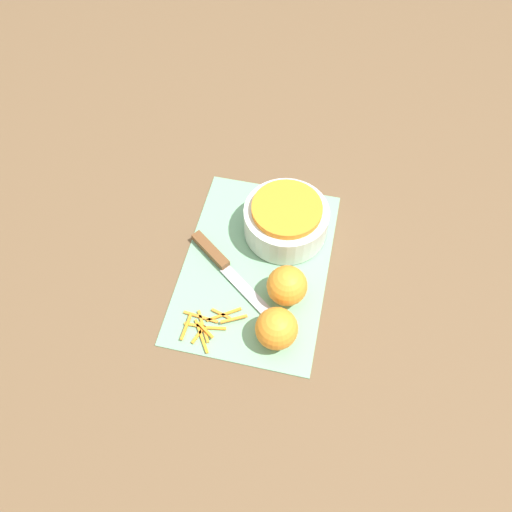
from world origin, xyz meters
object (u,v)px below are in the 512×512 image
Objects in this scene: bowl_speckled at (286,219)px; knife at (219,260)px; orange_left at (287,286)px; orange_right at (277,329)px.

bowl_speckled is 0.16m from knife.
orange_left reaches higher than knife.
knife is 2.76× the size of orange_left.
knife is 0.20m from orange_right.
orange_left is (0.05, 0.14, 0.03)m from knife.
knife is at bearing -107.74° from orange_left.
orange_left is 1.00× the size of orange_right.
bowl_speckled is 0.81× the size of knife.
knife is at bearing -133.57° from orange_right.
bowl_speckled is 0.24m from orange_right.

